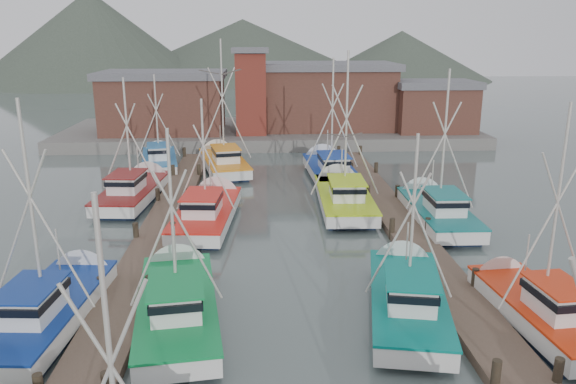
{
  "coord_description": "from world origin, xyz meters",
  "views": [
    {
      "loc": [
        -1.32,
        -23.96,
        10.93
      ],
      "look_at": [
        0.27,
        5.72,
        2.6
      ],
      "focal_mm": 35.0,
      "sensor_mm": 36.0,
      "label": 1
    }
  ],
  "objects_px": {
    "boat_4": "(178,302)",
    "boat_12": "(223,162)",
    "boat_8": "(208,211)",
    "lookout_tower": "(251,91)"
  },
  "relations": [
    {
      "from": "boat_4",
      "to": "boat_8",
      "type": "height_order",
      "value": "boat_4"
    },
    {
      "from": "boat_8",
      "to": "boat_12",
      "type": "height_order",
      "value": "boat_12"
    },
    {
      "from": "lookout_tower",
      "to": "boat_4",
      "type": "xyz_separation_m",
      "value": [
        -2.63,
        -36.43,
        -4.87
      ]
    },
    {
      "from": "boat_4",
      "to": "boat_12",
      "type": "xyz_separation_m",
      "value": [
        0.31,
        25.71,
        0.01
      ]
    },
    {
      "from": "boat_8",
      "to": "boat_4",
      "type": "bearing_deg",
      "value": -86.08
    },
    {
      "from": "lookout_tower",
      "to": "boat_4",
      "type": "height_order",
      "value": "lookout_tower"
    },
    {
      "from": "boat_4",
      "to": "boat_12",
      "type": "distance_m",
      "value": 25.71
    },
    {
      "from": "boat_4",
      "to": "boat_12",
      "type": "bearing_deg",
      "value": 81.71
    },
    {
      "from": "lookout_tower",
      "to": "boat_12",
      "type": "relative_size",
      "value": 0.74
    },
    {
      "from": "boat_4",
      "to": "boat_8",
      "type": "bearing_deg",
      "value": 81.33
    }
  ]
}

